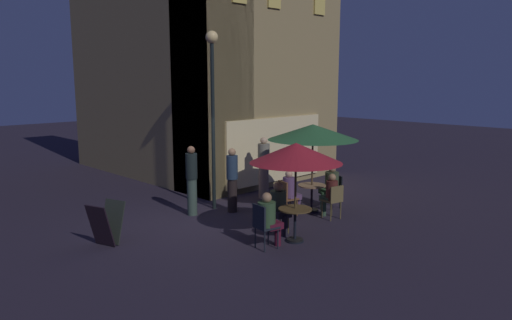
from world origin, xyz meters
The scene contains 21 objects.
ground_plane centered at (0.00, 0.00, 0.00)m, with size 60.00×60.00×0.00m, color #241E2B.
cafe_building centered at (3.33, 4.17, 4.26)m, with size 6.16×8.85×8.53m.
street_lamp_near_corner centered at (1.09, 0.50, 3.31)m, with size 0.33×0.33×4.79m.
menu_sandwich_board centered at (-2.45, -0.17, 0.48)m, with size 0.79×0.73×0.92m.
cafe_table_0 centered at (2.79, -1.56, 0.54)m, with size 0.75×0.75×0.74m.
cafe_table_1 centered at (0.63, -2.85, 0.55)m, with size 0.74×0.74×0.75m.
patio_umbrella_0 centered at (2.79, -1.56, 2.15)m, with size 2.39×2.39×2.37m.
patio_umbrella_1 centered at (0.63, -2.85, 1.97)m, with size 2.01×2.01×2.20m.
cafe_chair_0 centered at (3.56, -1.72, 0.56)m, with size 0.50×0.50×0.90m.
cafe_chair_1 centered at (1.97, -1.35, 0.55)m, with size 0.49×0.49×0.93m.
cafe_chair_2 centered at (2.62, -2.42, 0.54)m, with size 0.49×0.49×0.88m.
cafe_chair_3 centered at (-0.23, -2.71, 0.58)m, with size 0.49×0.49×0.97m.
cafe_chair_4 centered at (0.84, -2.07, 0.55)m, with size 0.54×0.54×0.92m.
patron_seated_0 centered at (3.43, -1.69, 0.69)m, with size 0.55×0.44×1.20m.
patron_seated_1 centered at (2.12, -1.39, 0.68)m, with size 0.52×0.39×1.20m.
patron_seated_2 centered at (2.65, -2.27, 0.66)m, with size 0.37×0.52×1.18m.
patron_seated_3 centered at (-0.09, -2.74, 0.69)m, with size 0.56×0.43×1.21m.
patron_seated_4 centered at (0.80, -2.21, 0.69)m, with size 0.45×0.54×1.21m.
patron_standing_5 centered at (2.93, 0.41, 0.93)m, with size 0.35×0.35×1.84m.
patron_standing_6 centered at (1.24, -0.08, 0.89)m, with size 0.31×0.31×1.73m.
patron_standing_7 centered at (0.28, 0.42, 0.94)m, with size 0.30×0.30×1.83m.
Camera 1 is at (-7.12, -9.58, 3.56)m, focal length 33.89 mm.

